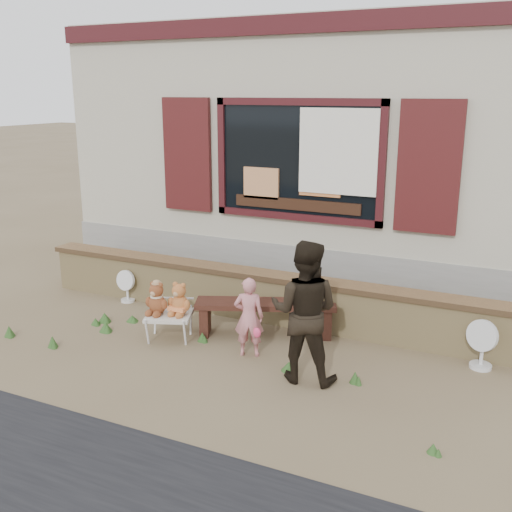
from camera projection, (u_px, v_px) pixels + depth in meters
The scene contains 12 objects.
ground at pixel (235, 348), 7.22m from camera, with size 80.00×80.00×0.00m, color brown.
shopfront at pixel (350, 149), 10.59m from camera, with size 8.04×5.13×4.00m.
brick_wall at pixel (269, 296), 8.00m from camera, with size 7.10×0.36×0.67m.
bench at pixel (266, 311), 7.51m from camera, with size 1.76×1.02×0.45m.
folding_chair at pixel (169, 316), 7.39m from camera, with size 0.68×0.65×0.34m.
teddy_bear_left at pixel (157, 298), 7.34m from camera, with size 0.31×0.27×0.42m, color brown, non-canonical shape.
teddy_bear_right at pixel (180, 298), 7.32m from camera, with size 0.31×0.27×0.42m, color #9B582B, non-canonical shape.
child at pixel (249, 317), 6.90m from camera, with size 0.35×0.23×0.95m, color #DC8389.
adult at pixel (305, 312), 6.25m from camera, with size 0.75×0.58×1.53m, color black.
fan_left at pixel (127, 286), 8.74m from camera, with size 0.30×0.20×0.48m.
fan_right at pixel (483, 344), 6.62m from camera, with size 0.37×0.25×0.58m.
grass_tufts at pixel (148, 338), 7.35m from camera, with size 5.39×1.51×0.14m.
Camera 1 is at (3.10, -5.90, 2.99)m, focal length 42.00 mm.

